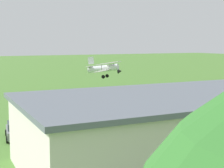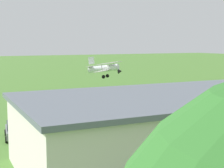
{
  "view_description": "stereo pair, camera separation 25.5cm",
  "coord_description": "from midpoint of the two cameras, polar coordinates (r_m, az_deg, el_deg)",
  "views": [
    {
      "loc": [
        18.36,
        53.77,
        9.53
      ],
      "look_at": [
        -4.87,
        8.39,
        3.44
      ],
      "focal_mm": 55.85,
      "sensor_mm": 36.0,
      "label": 1
    },
    {
      "loc": [
        18.13,
        53.89,
        9.53
      ],
      "look_at": [
        -4.87,
        8.39,
        3.44
      ],
      "focal_mm": 55.85,
      "sensor_mm": 36.0,
      "label": 2
    }
  ],
  "objects": [
    {
      "name": "person_walking_on_apron",
      "position": [
        41.25,
        -13.11,
        -5.6
      ],
      "size": [
        0.53,
        0.53,
        1.6
      ],
      "color": "#B23333",
      "rests_on": "ground_plane"
    },
    {
      "name": "ground_plane",
      "position": [
        57.63,
        -8.27,
        -2.78
      ],
      "size": [
        400.0,
        400.0,
        0.0
      ],
      "primitive_type": "plane",
      "color": "#47752D"
    },
    {
      "name": "car_grey",
      "position": [
        36.31,
        -15.62,
        -7.27
      ],
      "size": [
        2.52,
        4.29,
        1.66
      ],
      "color": "slate",
      "rests_on": "ground_plane"
    },
    {
      "name": "hangar",
      "position": [
        29.0,
        10.8,
        -6.82
      ],
      "size": [
        25.91,
        13.45,
        5.49
      ],
      "color": "beige",
      "rests_on": "ground_plane"
    },
    {
      "name": "person_beside_truck",
      "position": [
        42.23,
        0.56,
        -5.14
      ],
      "size": [
        0.49,
        0.49,
        1.59
      ],
      "color": "orange",
      "rests_on": "ground_plane"
    },
    {
      "name": "person_near_hangar_door",
      "position": [
        45.4,
        6.21,
        -4.19
      ],
      "size": [
        0.52,
        0.52,
        1.78
      ],
      "color": "#33723F",
      "rests_on": "ground_plane"
    },
    {
      "name": "biplane",
      "position": [
        62.53,
        -1.33,
        2.63
      ],
      "size": [
        8.08,
        7.62,
        3.82
      ],
      "color": "silver"
    },
    {
      "name": "car_yellow",
      "position": [
        45.77,
        12.01,
        -4.26
      ],
      "size": [
        2.07,
        4.09,
        1.68
      ],
      "color": "gold",
      "rests_on": "ground_plane"
    }
  ]
}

